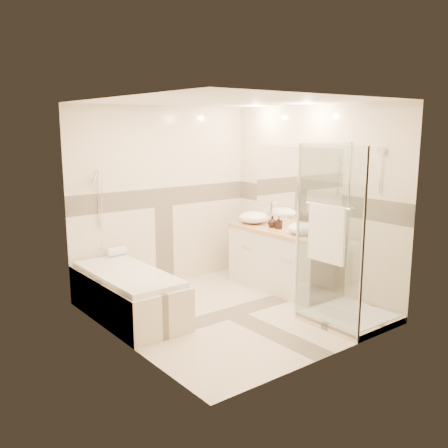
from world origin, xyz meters
TOP-DOWN VIEW (x-y plane):
  - room at (0.06, 0.01)m, footprint 2.82×3.02m
  - bathtub at (-1.02, 0.65)m, footprint 0.75×1.70m
  - vanity at (1.12, 0.30)m, footprint 0.58×1.62m
  - shower_enclosure at (0.83, -0.97)m, footprint 0.96×0.93m
  - vessel_sink_near at (1.10, 0.84)m, footprint 0.44×0.44m
  - vessel_sink_far at (1.10, -0.11)m, footprint 0.38×0.38m
  - faucet_near at (1.32, 0.84)m, footprint 0.11×0.03m
  - faucet_far at (1.32, -0.11)m, footprint 0.11×0.03m
  - amenity_bottle_a at (1.10, 0.33)m, footprint 0.09×0.10m
  - amenity_bottle_b at (1.10, 0.45)m, footprint 0.16×0.16m
  - folded_towels at (1.10, 0.97)m, footprint 0.17×0.25m
  - rolled_towel at (-0.80, 1.38)m, footprint 0.25×0.11m

SIDE VIEW (x-z plane):
  - bathtub at x=-1.02m, z-range 0.03..0.59m
  - vanity at x=1.12m, z-range 0.00..0.85m
  - shower_enclosure at x=0.83m, z-range -0.51..1.53m
  - rolled_towel at x=-0.80m, z-range 0.56..0.67m
  - folded_towels at x=1.10m, z-range 0.85..0.92m
  - vessel_sink_far at x=1.10m, z-range 0.85..1.00m
  - amenity_bottle_b at x=1.10m, z-range 0.85..1.01m
  - amenity_bottle_a at x=1.10m, z-range 0.85..1.02m
  - vessel_sink_near at x=1.10m, z-range 0.85..1.02m
  - faucet_far at x=1.32m, z-range 0.87..1.15m
  - faucet_near at x=1.32m, z-range 0.87..1.15m
  - room at x=0.06m, z-range 0.00..2.52m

